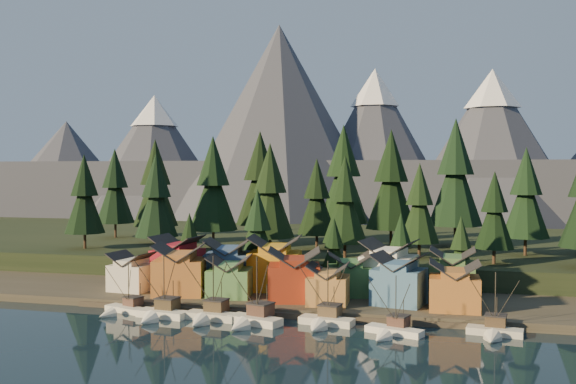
% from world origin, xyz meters
% --- Properties ---
extents(ground, '(500.00, 500.00, 0.00)m').
position_xyz_m(ground, '(0.00, 0.00, 0.00)').
color(ground, black).
rests_on(ground, ground).
extents(shore_strip, '(400.00, 50.00, 1.50)m').
position_xyz_m(shore_strip, '(0.00, 40.00, 0.75)').
color(shore_strip, '#363227').
rests_on(shore_strip, ground).
extents(hillside, '(420.00, 100.00, 6.00)m').
position_xyz_m(hillside, '(0.00, 90.00, 3.00)').
color(hillside, black).
rests_on(hillside, ground).
extents(dock, '(80.00, 4.00, 1.00)m').
position_xyz_m(dock, '(0.00, 16.50, 0.50)').
color(dock, '#483F34').
rests_on(dock, ground).
extents(mountain_ridge, '(560.00, 190.00, 90.00)m').
position_xyz_m(mountain_ridge, '(-4.20, 213.59, 26.06)').
color(mountain_ridge, '#4B4E61').
rests_on(mountain_ridge, ground).
extents(boat_0, '(9.51, 9.86, 9.91)m').
position_xyz_m(boat_0, '(-29.08, 11.39, 1.82)').
color(boat_0, silver).
rests_on(boat_0, ground).
extents(boat_1, '(9.72, 10.37, 12.27)m').
position_xyz_m(boat_1, '(-20.63, 9.12, 2.47)').
color(boat_1, white).
rests_on(boat_1, ground).
extents(boat_2, '(9.98, 10.65, 12.37)m').
position_xyz_m(boat_2, '(-11.49, 9.66, 2.46)').
color(boat_2, beige).
rests_on(boat_2, ground).
extents(boat_3, '(10.17, 10.86, 12.76)m').
position_xyz_m(boat_3, '(-3.37, 8.43, 2.59)').
color(boat_3, beige).
rests_on(boat_3, ground).
extents(boat_4, '(9.86, 10.46, 11.99)m').
position_xyz_m(boat_4, '(8.61, 11.14, 2.38)').
color(boat_4, beige).
rests_on(boat_4, ground).
extents(boat_5, '(9.84, 10.22, 10.39)m').
position_xyz_m(boat_5, '(20.07, 7.67, 1.92)').
color(boat_5, white).
rests_on(boat_5, ground).
extents(boat_6, '(9.15, 9.72, 11.08)m').
position_xyz_m(boat_6, '(35.78, 11.16, 2.19)').
color(boat_6, beige).
rests_on(boat_6, ground).
extents(house_front_0, '(8.50, 8.11, 7.81)m').
position_xyz_m(house_front_0, '(-34.21, 24.68, 5.60)').
color(house_front_0, beige).
rests_on(house_front_0, shore_strip).
extents(house_front_1, '(11.58, 11.28, 10.06)m').
position_xyz_m(house_front_1, '(-22.93, 23.24, 6.78)').
color(house_front_1, '#B3682E').
rests_on(house_front_1, shore_strip).
extents(house_front_2, '(9.45, 9.50, 7.99)m').
position_xyz_m(house_front_2, '(-12.67, 23.50, 5.70)').
color(house_front_2, '#528849').
rests_on(house_front_2, shore_strip).
extents(house_front_3, '(11.38, 11.04, 9.74)m').
position_xyz_m(house_front_3, '(0.35, 23.43, 6.62)').
color(house_front_3, maroon).
rests_on(house_front_3, shore_strip).
extents(house_front_4, '(7.66, 8.21, 7.45)m').
position_xyz_m(house_front_4, '(7.24, 21.41, 5.42)').
color(house_front_4, '#B07A3E').
rests_on(house_front_4, shore_strip).
extents(house_front_5, '(10.46, 9.85, 9.35)m').
position_xyz_m(house_front_5, '(19.86, 24.47, 6.41)').
color(house_front_5, '#3C668E').
rests_on(house_front_5, shore_strip).
extents(house_front_6, '(8.86, 8.40, 8.63)m').
position_xyz_m(house_front_6, '(29.72, 22.24, 6.03)').
color(house_front_6, '#A8652B').
rests_on(house_front_6, shore_strip).
extents(house_back_0, '(10.14, 9.79, 10.35)m').
position_xyz_m(house_back_0, '(-28.59, 34.78, 6.93)').
color(house_back_0, maroon).
rests_on(house_back_0, shore_strip).
extents(house_back_1, '(10.80, 10.89, 10.25)m').
position_xyz_m(house_back_1, '(-15.89, 31.77, 6.88)').
color(house_back_1, '#35517F').
rests_on(house_back_1, shore_strip).
extents(house_back_2, '(11.59, 10.87, 11.02)m').
position_xyz_m(house_back_2, '(-6.08, 32.92, 7.29)').
color(house_back_2, orange).
rests_on(house_back_2, shore_strip).
extents(house_back_3, '(9.76, 9.10, 8.39)m').
position_xyz_m(house_back_3, '(9.76, 30.51, 5.91)').
color(house_back_3, '#3C6F3E').
rests_on(house_back_3, shore_strip).
extents(house_back_4, '(11.50, 11.19, 10.80)m').
position_xyz_m(house_back_4, '(17.21, 33.55, 7.17)').
color(house_back_4, white).
rests_on(house_back_4, shore_strip).
extents(house_back_5, '(8.53, 8.64, 9.55)m').
position_xyz_m(house_back_5, '(29.35, 33.60, 6.51)').
color(house_back_5, '#436C3A').
rests_on(house_back_5, shore_strip).
extents(tree_hill_0, '(10.39, 10.39, 24.21)m').
position_xyz_m(tree_hill_0, '(-62.00, 52.00, 19.23)').
color(tree_hill_0, '#332319').
rests_on(tree_hill_0, hillside).
extents(tree_hill_1, '(12.31, 12.31, 28.67)m').
position_xyz_m(tree_hill_1, '(-50.00, 68.00, 21.67)').
color(tree_hill_1, '#332319').
rests_on(tree_hill_1, hillside).
extents(tree_hill_2, '(10.43, 10.43, 24.29)m').
position_xyz_m(tree_hill_2, '(-40.00, 48.00, 19.28)').
color(tree_hill_2, '#332319').
rests_on(tree_hill_2, hillside).
extents(tree_hill_3, '(12.40, 12.40, 28.89)m').
position_xyz_m(tree_hill_3, '(-30.00, 60.00, 21.79)').
color(tree_hill_3, '#332319').
rests_on(tree_hill_3, hillside).
extents(tree_hill_4, '(13.28, 13.28, 30.93)m').
position_xyz_m(tree_hill_4, '(-22.00, 75.00, 22.91)').
color(tree_hill_4, '#332319').
rests_on(tree_hill_4, hillside).
extents(tree_hill_5, '(11.37, 11.37, 26.49)m').
position_xyz_m(tree_hill_5, '(-12.00, 50.00, 20.48)').
color(tree_hill_5, '#332319').
rests_on(tree_hill_5, hillside).
extents(tree_hill_6, '(9.93, 9.93, 23.14)m').
position_xyz_m(tree_hill_6, '(-4.00, 65.00, 18.65)').
color(tree_hill_6, '#332319').
rests_on(tree_hill_6, hillside).
extents(tree_hill_7, '(10.09, 10.09, 23.50)m').
position_xyz_m(tree_hill_7, '(6.00, 48.00, 18.85)').
color(tree_hill_7, '#332319').
rests_on(tree_hill_7, hillside).
extents(tree_hill_8, '(13.13, 13.13, 30.59)m').
position_xyz_m(tree_hill_8, '(14.00, 72.00, 22.73)').
color(tree_hill_8, '#332319').
rests_on(tree_hill_8, hillside).
extents(tree_hill_9, '(9.37, 9.37, 21.83)m').
position_xyz_m(tree_hill_9, '(22.00, 55.00, 17.93)').
color(tree_hill_9, '#332319').
rests_on(tree_hill_9, hillside).
extents(tree_hill_10, '(14.50, 14.50, 33.78)m').
position_xyz_m(tree_hill_10, '(30.00, 80.00, 24.47)').
color(tree_hill_10, '#332319').
rests_on(tree_hill_10, hillside).
extents(tree_hill_11, '(8.58, 8.58, 19.98)m').
position_xyz_m(tree_hill_11, '(38.00, 50.00, 16.92)').
color(tree_hill_11, '#332319').
rests_on(tree_hill_11, hillside).
extents(tree_hill_12, '(10.99, 10.99, 25.59)m').
position_xyz_m(tree_hill_12, '(46.00, 66.00, 19.99)').
color(tree_hill_12, '#332319').
rests_on(tree_hill_12, hillside).
extents(tree_hill_15, '(14.05, 14.05, 32.73)m').
position_xyz_m(tree_hill_15, '(0.00, 82.00, 23.90)').
color(tree_hill_15, '#332319').
rests_on(tree_hill_15, hillside).
extents(tree_hill_16, '(11.40, 11.40, 26.55)m').
position_xyz_m(tree_hill_16, '(-68.00, 78.00, 20.51)').
color(tree_hill_16, '#332319').
rests_on(tree_hill_16, hillside).
extents(tree_shore_0, '(6.46, 6.46, 15.04)m').
position_xyz_m(tree_shore_0, '(-28.00, 40.00, 9.71)').
color(tree_shore_0, '#332319').
rests_on(tree_shore_0, shore_strip).
extents(tree_shore_1, '(8.85, 8.85, 20.61)m').
position_xyz_m(tree_shore_1, '(-12.00, 40.00, 12.76)').
color(tree_shore_1, '#332319').
rests_on(tree_shore_1, shore_strip).
extents(tree_shore_2, '(6.26, 6.26, 14.57)m').
position_xyz_m(tree_shore_2, '(5.00, 40.00, 9.45)').
color(tree_shore_2, '#332319').
rests_on(tree_shore_2, shore_strip).
extents(tree_shore_3, '(6.83, 6.83, 15.91)m').
position_xyz_m(tree_shore_3, '(19.00, 40.00, 10.18)').
color(tree_shore_3, '#332319').
rests_on(tree_shore_3, shore_strip).
extents(tree_shore_4, '(6.61, 6.61, 15.40)m').
position_xyz_m(tree_shore_4, '(31.00, 40.00, 9.91)').
color(tree_shore_4, '#332319').
rests_on(tree_shore_4, shore_strip).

